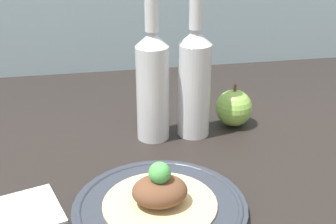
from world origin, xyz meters
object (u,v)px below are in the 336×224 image
object	(u,v)px
plated_food	(160,193)
cider_bottle_right	(194,78)
apple	(234,108)
cider_bottle_left	(154,81)
plate	(160,208)

from	to	relation	value
plated_food	cider_bottle_right	size ratio (longest dim) A/B	0.56
apple	cider_bottle_right	bearing A→B (deg)	-165.13
plated_food	apple	distance (cm)	33.60
plated_food	cider_bottle_left	bearing A→B (deg)	82.91
cider_bottle_left	apple	world-z (taller)	cider_bottle_left
plate	cider_bottle_left	size ratio (longest dim) A/B	0.85
plated_food	apple	xyz separation A→B (cm)	(20.06, 26.95, 0.43)
plated_food	apple	size ratio (longest dim) A/B	1.91
cider_bottle_right	plated_food	bearing A→B (deg)	-114.01
plate	apple	xyz separation A→B (cm)	(20.06, 26.95, 3.01)
cider_bottle_left	cider_bottle_right	xyz separation A→B (cm)	(7.87, 0.00, 0.00)
plate	apple	bearing A→B (deg)	53.35
apple	cider_bottle_left	bearing A→B (deg)	-171.89
cider_bottle_left	apple	bearing A→B (deg)	8.11
plate	cider_bottle_right	world-z (taller)	cider_bottle_right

